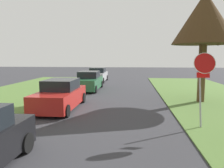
# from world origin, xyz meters

# --- Properties ---
(stop_sign_far) EXTENTS (0.81, 0.69, 2.91)m
(stop_sign_far) POSITION_xyz_m (4.30, 10.09, 2.15)
(stop_sign_far) COLOR #9EA0A5
(stop_sign_far) RESTS_ON grass_verge_right
(street_tree_right_mid_b) EXTENTS (3.76, 3.76, 6.55)m
(street_tree_right_mid_b) POSITION_xyz_m (5.80, 15.17, 5.02)
(street_tree_right_mid_b) COLOR brown
(street_tree_right_mid_b) RESTS_ON grass_verge_right
(parked_sedan_red) EXTENTS (1.95, 4.40, 1.57)m
(parked_sedan_red) POSITION_xyz_m (-2.31, 12.78, 0.72)
(parked_sedan_red) COLOR red
(parked_sedan_red) RESTS_ON ground
(parked_sedan_green) EXTENTS (1.95, 4.40, 1.57)m
(parked_sedan_green) POSITION_xyz_m (-2.14, 19.55, 0.72)
(parked_sedan_green) COLOR #28663D
(parked_sedan_green) RESTS_ON ground
(parked_sedan_silver) EXTENTS (1.95, 4.40, 1.57)m
(parked_sedan_silver) POSITION_xyz_m (-2.41, 25.86, 0.72)
(parked_sedan_silver) COLOR #BCBCC1
(parked_sedan_silver) RESTS_ON ground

